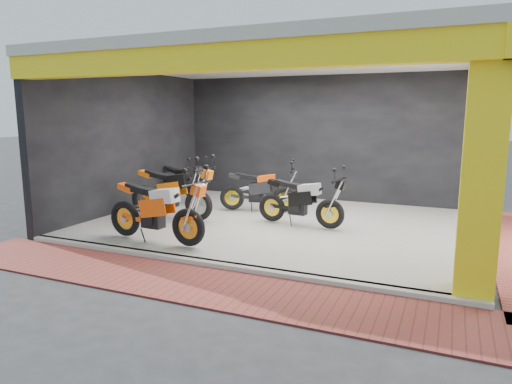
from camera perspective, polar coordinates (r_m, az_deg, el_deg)
ground at (r=8.40m, az=-1.49°, el=-7.36°), size 80.00×80.00×0.00m
showroom_floor at (r=10.17m, az=3.27°, el=-4.02°), size 8.00×6.00×0.10m
showroom_ceiling at (r=9.94m, az=3.48°, el=16.28°), size 8.40×6.40×0.20m
back_wall at (r=12.85m, az=8.16°, el=6.47°), size 8.20×0.20×3.50m
left_wall at (r=11.94m, az=-15.55°, el=5.96°), size 0.20×6.20×3.50m
corner_column at (r=6.57m, az=26.45°, el=2.42°), size 0.50×0.50×3.50m
header_beam_front at (r=7.18m, az=-5.12°, el=16.34°), size 8.40×0.30×0.40m
header_beam_right at (r=9.33m, az=27.96°, el=13.75°), size 0.30×6.40×0.40m
floor_kerb at (r=7.52m, az=-4.81°, el=-9.08°), size 8.00×0.20×0.10m
paver_front at (r=6.89m, az=-7.93°, el=-11.23°), size 9.00×1.40×0.03m
moto_hero at (r=8.17m, az=-8.51°, el=-2.12°), size 2.36×1.02×1.41m
moto_row_a at (r=9.46m, az=9.27°, el=-0.94°), size 2.15×0.98×1.27m
moto_row_b at (r=10.11m, az=-7.23°, el=0.24°), size 2.36×0.95×1.42m
moto_row_c at (r=11.02m, az=3.67°, el=0.60°), size 2.15×1.24×1.24m
moto_row_d at (r=12.04m, az=-7.79°, el=1.29°), size 2.14×1.38×1.23m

